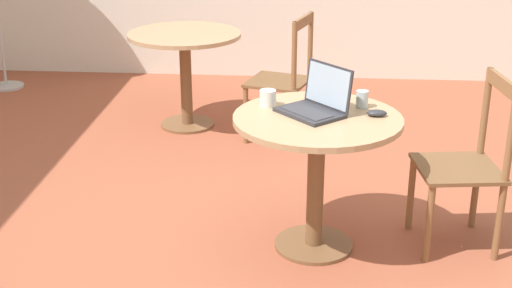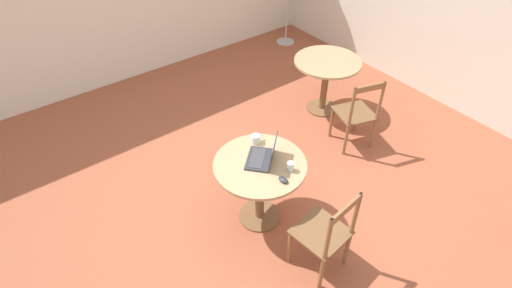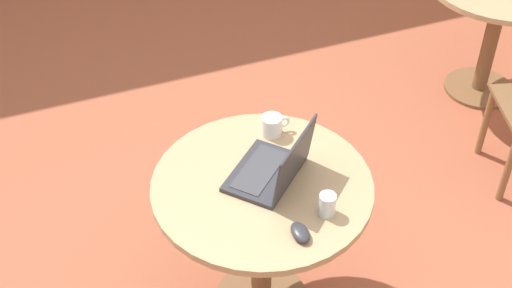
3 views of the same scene
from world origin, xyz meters
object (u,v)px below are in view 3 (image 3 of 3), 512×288
(mouse, at_px, (300,232))
(mug, at_px, (272,125))
(cafe_table_mid, at_px, (499,7))
(laptop, at_px, (274,169))
(cafe_table_near, at_px, (262,212))
(drinking_glass, at_px, (327,204))

(mouse, xyz_separation_m, mug, (0.12, 0.54, 0.03))
(mug, bearing_deg, cafe_table_mid, 23.59)
(laptop, bearing_deg, mug, 69.14)
(cafe_table_near, relative_size, mouse, 8.36)
(laptop, height_order, drinking_glass, laptop)
(cafe_table_mid, distance_m, laptop, 2.00)
(cafe_table_near, distance_m, mouse, 0.34)
(cafe_table_mid, bearing_deg, mug, -156.41)
(mug, bearing_deg, drinking_glass, -88.11)
(laptop, relative_size, mug, 3.31)
(cafe_table_mid, relative_size, laptop, 2.11)
(cafe_table_mid, height_order, laptop, laptop)
(cafe_table_mid, distance_m, mug, 1.81)
(mouse, bearing_deg, cafe_table_near, 95.61)
(cafe_table_near, bearing_deg, laptop, 13.04)
(mouse, relative_size, drinking_glass, 1.15)
(cafe_table_near, distance_m, laptop, 0.21)
(drinking_glass, bearing_deg, cafe_table_mid, 36.23)
(cafe_table_near, height_order, laptop, laptop)
(mouse, bearing_deg, laptop, 85.54)
(cafe_table_near, bearing_deg, mouse, -84.39)
(drinking_glass, bearing_deg, mouse, -153.88)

